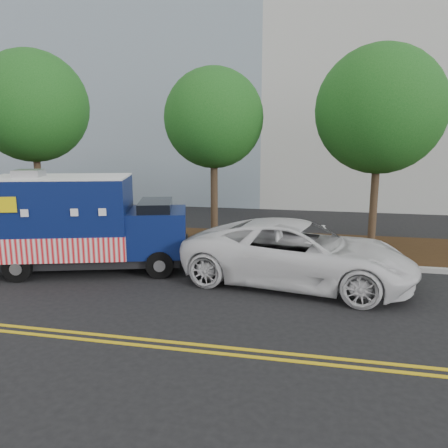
# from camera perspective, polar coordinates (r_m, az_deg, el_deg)

# --- Properties ---
(ground) EXTENTS (120.00, 120.00, 0.00)m
(ground) POSITION_cam_1_polar(r_m,az_deg,el_deg) (13.52, -10.53, -5.76)
(ground) COLOR black
(ground) RESTS_ON ground
(curb) EXTENTS (120.00, 0.18, 0.15)m
(curb) POSITION_cam_1_polar(r_m,az_deg,el_deg) (14.75, -8.47, -3.95)
(curb) COLOR #9E9E99
(curb) RESTS_ON ground
(mulch_strip) EXTENTS (120.00, 4.00, 0.15)m
(mulch_strip) POSITION_cam_1_polar(r_m,az_deg,el_deg) (16.67, -5.96, -2.12)
(mulch_strip) COLOR black
(mulch_strip) RESTS_ON ground
(centerline_near) EXTENTS (120.00, 0.10, 0.01)m
(centerline_near) POSITION_cam_1_polar(r_m,az_deg,el_deg) (9.82, -20.70, -12.92)
(centerline_near) COLOR gold
(centerline_near) RESTS_ON ground
(centerline_far) EXTENTS (120.00, 0.10, 0.01)m
(centerline_far) POSITION_cam_1_polar(r_m,az_deg,el_deg) (9.63, -21.52, -13.47)
(centerline_far) COLOR gold
(centerline_far) RESTS_ON ground
(tree_a) EXTENTS (4.16, 4.16, 7.14)m
(tree_a) POSITION_cam_1_polar(r_m,az_deg,el_deg) (18.46, -23.75, 13.85)
(tree_a) COLOR #38281C
(tree_a) RESTS_ON ground
(tree_b) EXTENTS (3.51, 3.51, 6.34)m
(tree_b) POSITION_cam_1_polar(r_m,az_deg,el_deg) (15.80, -1.33, 13.61)
(tree_b) COLOR #38281C
(tree_b) RESTS_ON ground
(tree_c) EXTENTS (4.17, 4.17, 6.88)m
(tree_c) POSITION_cam_1_polar(r_m,az_deg,el_deg) (15.56, 19.69, 13.84)
(tree_c) COLOR #38281C
(tree_c) RESTS_ON ground
(sign_post) EXTENTS (0.06, 0.06, 2.40)m
(sign_post) POSITION_cam_1_polar(r_m,az_deg,el_deg) (15.26, -14.06, 0.68)
(sign_post) COLOR #473828
(sign_post) RESTS_ON ground
(food_truck) EXTENTS (6.04, 3.59, 3.01)m
(food_truck) POSITION_cam_1_polar(r_m,az_deg,el_deg) (13.51, -18.28, -0.19)
(food_truck) COLOR black
(food_truck) RESTS_ON ground
(white_car) EXTENTS (6.52, 3.82, 1.70)m
(white_car) POSITION_cam_1_polar(r_m,az_deg,el_deg) (11.94, 9.65, -3.75)
(white_car) COLOR white
(white_car) RESTS_ON ground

